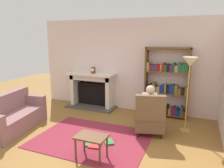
% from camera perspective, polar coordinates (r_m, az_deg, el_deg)
% --- Properties ---
extents(ground, '(14.00, 14.00, 0.00)m').
position_cam_1_polar(ground, '(4.52, -7.26, -16.10)').
color(ground, olive).
extents(back_wall, '(5.60, 0.10, 2.70)m').
position_cam_1_polar(back_wall, '(6.37, 3.81, 5.11)').
color(back_wall, silver).
rests_on(back_wall, ground).
extents(area_rug, '(2.40, 1.80, 0.01)m').
position_cam_1_polar(area_rug, '(4.75, -5.42, -14.49)').
color(area_rug, maroon).
rests_on(area_rug, ground).
extents(fireplace, '(1.54, 0.64, 1.09)m').
position_cam_1_polar(fireplace, '(6.68, -5.33, -1.30)').
color(fireplace, '#4C4742').
rests_on(fireplace, ground).
extents(mantel_clock, '(0.14, 0.14, 0.19)m').
position_cam_1_polar(mantel_clock, '(6.43, -5.09, 3.73)').
color(mantel_clock, brown).
rests_on(mantel_clock, fireplace).
extents(bookshelf, '(1.19, 0.32, 1.91)m').
position_cam_1_polar(bookshelf, '(5.96, 14.52, -0.21)').
color(bookshelf, brown).
rests_on(bookshelf, ground).
extents(armchair_reading, '(0.78, 0.76, 0.97)m').
position_cam_1_polar(armchair_reading, '(4.84, 10.11, -8.71)').
color(armchair_reading, '#331E14').
rests_on(armchair_reading, ground).
extents(seated_reader, '(0.45, 0.59, 1.14)m').
position_cam_1_polar(seated_reader, '(4.89, 10.14, -6.06)').
color(seated_reader, silver).
rests_on(seated_reader, ground).
extents(sofa_floral, '(0.99, 1.80, 0.85)m').
position_cam_1_polar(sofa_floral, '(5.61, -25.29, -7.91)').
color(sofa_floral, '#8E6568').
rests_on(sofa_floral, ground).
extents(side_table, '(0.56, 0.39, 0.44)m').
position_cam_1_polar(side_table, '(3.92, -5.62, -14.67)').
color(side_table, brown).
rests_on(side_table, ground).
extents(scattered_books, '(0.61, 0.62, 0.04)m').
position_cam_1_polar(scattered_books, '(4.56, -3.64, -15.34)').
color(scattered_books, red).
rests_on(scattered_books, area_rug).
extents(floor_lamp, '(0.32, 0.32, 1.74)m').
position_cam_1_polar(floor_lamp, '(4.98, 20.20, 3.85)').
color(floor_lamp, '#B7933F').
rests_on(floor_lamp, ground).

